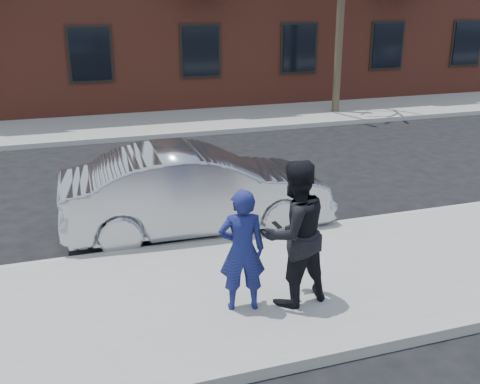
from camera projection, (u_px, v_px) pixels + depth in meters
name	position (u px, v px, depth m)	size (l,w,h in m)	color
ground	(406.00, 262.00, 8.90)	(100.00, 100.00, 0.00)	black
near_sidewalk	(416.00, 265.00, 8.65)	(50.00, 3.50, 0.15)	gray
near_curb	(357.00, 223.00, 10.26)	(50.00, 0.10, 0.15)	#999691
far_sidewalk	(212.00, 120.00, 18.95)	(50.00, 3.50, 0.15)	gray
far_curb	(228.00, 131.00, 17.34)	(50.00, 0.10, 0.15)	#999691
silver_sedan	(197.00, 190.00, 9.86)	(1.63, 4.68, 1.54)	#999BA3
man_hoodie	(242.00, 250.00, 7.05)	(0.66, 0.55, 1.63)	navy
man_peacoat	(294.00, 233.00, 7.16)	(1.06, 0.90, 1.94)	black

